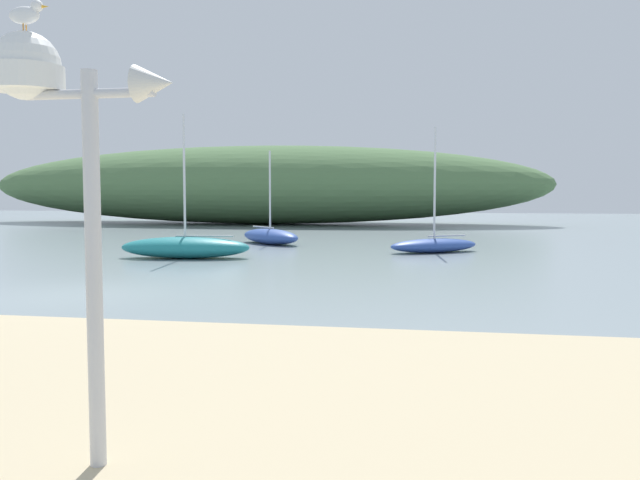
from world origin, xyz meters
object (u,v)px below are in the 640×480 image
seagull_on_radar (26,13)px  sailboat_far_right (434,245)px  sailboat_off_point (185,247)px  sailboat_east_reach (270,236)px  mast_structure (49,106)px

seagull_on_radar → sailboat_far_right: bearing=82.3°
sailboat_far_right → sailboat_off_point: 9.06m
seagull_on_radar → sailboat_east_reach: size_ratio=0.08×
mast_structure → sailboat_far_right: size_ratio=0.70×
seagull_on_radar → sailboat_far_right: sailboat_far_right is taller
sailboat_far_right → sailboat_east_reach: size_ratio=1.15×
sailboat_east_reach → sailboat_off_point: 6.66m
mast_structure → seagull_on_radar: bearing=179.7°
seagull_on_radar → sailboat_east_reach: 24.02m
seagull_on_radar → sailboat_off_point: sailboat_off_point is taller
sailboat_off_point → seagull_on_radar: bearing=-72.0°
mast_structure → sailboat_off_point: 17.99m
sailboat_off_point → sailboat_east_reach: bearing=78.9°
sailboat_far_right → sailboat_off_point: bearing=-156.0°
sailboat_far_right → sailboat_east_reach: bearing=157.8°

